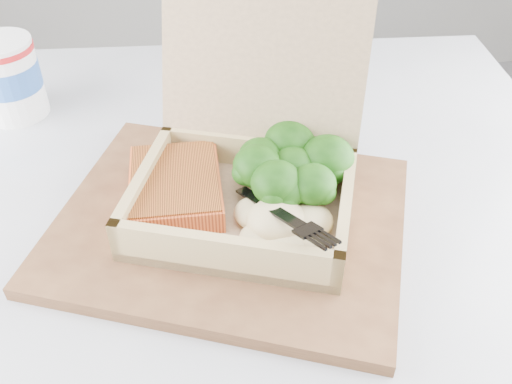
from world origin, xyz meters
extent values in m
cube|color=#B8BAC2|center=(-0.47, 0.43, 0.72)|extent=(0.88, 0.88, 0.03)
cube|color=brown|center=(-0.46, 0.43, 0.74)|extent=(0.40, 0.36, 0.01)
cube|color=tan|center=(-0.45, 0.43, 0.75)|extent=(0.24, 0.21, 0.01)
cube|color=tan|center=(-0.54, 0.46, 0.77)|extent=(0.06, 0.15, 0.04)
cube|color=tan|center=(-0.36, 0.40, 0.77)|extent=(0.06, 0.15, 0.04)
cube|color=tan|center=(-0.47, 0.36, 0.77)|extent=(0.19, 0.08, 0.04)
cube|color=tan|center=(-0.42, 0.50, 0.77)|extent=(0.19, 0.08, 0.04)
cube|color=tan|center=(-0.41, 0.52, 0.86)|extent=(0.21, 0.12, 0.15)
cube|color=orange|center=(-0.51, 0.46, 0.77)|extent=(0.09, 0.12, 0.02)
ellipsoid|color=beige|center=(-0.42, 0.40, 0.77)|extent=(0.09, 0.08, 0.03)
cube|color=black|center=(-0.45, 0.45, 0.79)|extent=(0.05, 0.09, 0.03)
cube|color=black|center=(-0.42, 0.38, 0.79)|extent=(0.03, 0.05, 0.01)
cylinder|color=white|center=(-0.70, 0.68, 0.78)|extent=(0.08, 0.08, 0.10)
cylinder|color=#2D5EB6|center=(-0.70, 0.68, 0.79)|extent=(0.08, 0.08, 0.03)
cube|color=white|center=(-0.41, 0.60, 0.74)|extent=(0.08, 0.15, 0.00)
camera|label=1|loc=(-0.50, 0.03, 1.12)|focal=40.00mm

